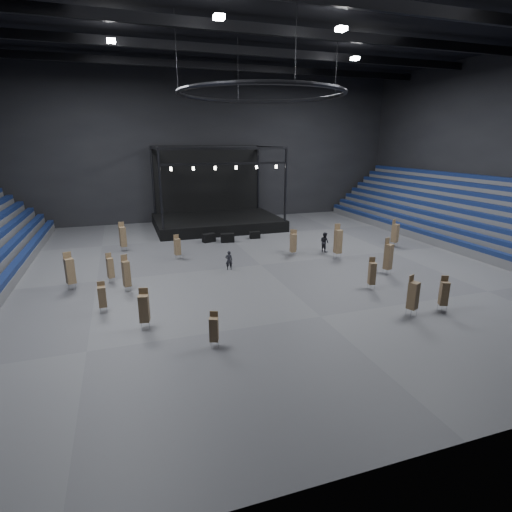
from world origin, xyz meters
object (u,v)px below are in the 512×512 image
object	(u,v)px
chair_stack_8	(388,256)
chair_stack_15	(144,308)
chair_stack_3	(338,241)
chair_stack_1	(110,267)
chair_stack_2	(102,296)
chair_stack_10	(123,236)
stage	(215,214)
man_center	(229,260)
chair_stack_0	(294,241)
chair_stack_13	(413,295)
chair_stack_12	(126,273)
chair_stack_5	(70,270)
crew_member	(325,242)
chair_stack_7	(372,273)
flight_case_mid	(227,238)
flight_case_right	(255,235)
flight_case_left	(209,238)
chair_stack_4	(214,329)
chair_stack_9	(293,243)
chair_stack_6	(395,233)
chair_stack_11	(444,293)
chair_stack_14	(177,246)

from	to	relation	value
chair_stack_8	chair_stack_15	xyz separation A→B (m)	(-17.93, -3.59, -0.23)
chair_stack_3	chair_stack_1	bearing A→B (deg)	179.91
chair_stack_2	chair_stack_10	bearing A→B (deg)	82.16
stage	man_center	distance (m)	16.88
chair_stack_1	chair_stack_15	distance (m)	8.54
chair_stack_0	chair_stack_2	size ratio (longest dim) A/B	1.13
chair_stack_13	chair_stack_8	bearing A→B (deg)	39.96
chair_stack_12	chair_stack_13	distance (m)	18.02
stage	chair_stack_8	size ratio (longest dim) A/B	4.98
chair_stack_5	crew_member	distance (m)	21.10
chair_stack_12	chair_stack_1	bearing A→B (deg)	96.57
chair_stack_7	chair_stack_8	world-z (taller)	chair_stack_8
chair_stack_1	flight_case_mid	bearing A→B (deg)	20.83
flight_case_right	crew_member	world-z (taller)	crew_member
flight_case_right	chair_stack_10	distance (m)	13.02
stage	flight_case_left	xyz separation A→B (m)	(-2.39, -7.32, -1.03)
chair_stack_4	chair_stack_12	world-z (taller)	chair_stack_12
chair_stack_5	chair_stack_8	bearing A→B (deg)	-31.32
chair_stack_0	chair_stack_15	size ratio (longest dim) A/B	0.95
flight_case_mid	chair_stack_15	xyz separation A→B (m)	(-9.00, -17.08, 0.76)
chair_stack_3	crew_member	xyz separation A→B (m)	(-0.07, 2.23, -0.63)
chair_stack_1	chair_stack_9	world-z (taller)	chair_stack_9
stage	flight_case_mid	bearing A→B (deg)	-94.62
chair_stack_4	chair_stack_6	world-z (taller)	chair_stack_6
chair_stack_10	chair_stack_12	bearing A→B (deg)	-102.97
chair_stack_9	chair_stack_4	bearing A→B (deg)	-136.07
chair_stack_8	chair_stack_12	bearing A→B (deg)	152.74
chair_stack_7	chair_stack_3	bearing A→B (deg)	91.71
chair_stack_5	chair_stack_9	world-z (taller)	chair_stack_5
chair_stack_11	crew_member	bearing A→B (deg)	115.03
flight_case_left	chair_stack_5	size ratio (longest dim) A/B	0.49
chair_stack_9	chair_stack_12	size ratio (longest dim) A/B	0.93
chair_stack_1	chair_stack_6	world-z (taller)	chair_stack_6
chair_stack_6	flight_case_mid	bearing A→B (deg)	130.40
chair_stack_11	crew_member	xyz separation A→B (m)	(-0.42, 14.03, -0.22)
chair_stack_1	chair_stack_12	xyz separation A→B (m)	(1.05, -2.23, 0.17)
flight_case_mid	man_center	xyz separation A→B (m)	(-2.12, -8.64, 0.33)
chair_stack_5	chair_stack_8	distance (m)	22.66
man_center	chair_stack_10	bearing A→B (deg)	-29.48
chair_stack_2	man_center	xyz separation A→B (m)	(9.08, 5.50, -0.25)
stage	chair_stack_8	distance (m)	23.03
stage	flight_case_left	world-z (taller)	stage
flight_case_left	chair_stack_14	world-z (taller)	chair_stack_14
flight_case_left	chair_stack_11	size ratio (longest dim) A/B	0.59
chair_stack_14	man_center	distance (m)	5.47
chair_stack_0	chair_stack_14	xyz separation A→B (m)	(-10.13, 1.57, -0.00)
chair_stack_1	chair_stack_12	distance (m)	2.48
chair_stack_4	chair_stack_13	distance (m)	11.63
chair_stack_8	chair_stack_12	world-z (taller)	chair_stack_8
flight_case_mid	chair_stack_15	world-z (taller)	chair_stack_15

